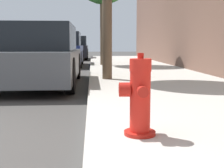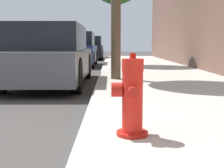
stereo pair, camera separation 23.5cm
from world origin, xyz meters
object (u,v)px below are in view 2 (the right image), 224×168
Objects in this scene: parked_car_near at (50,56)px; parked_car_far at (90,48)px; parked_car_mid at (75,50)px; fire_hydrant at (132,98)px.

parked_car_far is (0.08, 12.94, 0.03)m from parked_car_near.
parked_car_near is 1.07× the size of parked_car_far.
parked_car_mid is at bearing -92.17° from parked_car_far.
parked_car_far is at bearing 89.64° from parked_car_near.
parked_car_near is (-1.63, 4.69, 0.20)m from fire_hydrant.
parked_car_near is 12.94m from parked_car_far.
parked_car_far is at bearing 87.83° from parked_car_mid.
parked_car_mid is at bearing 91.37° from parked_car_near.
fire_hydrant is 0.17× the size of parked_car_near.
parked_car_mid is 0.96× the size of parked_car_far.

